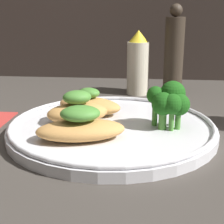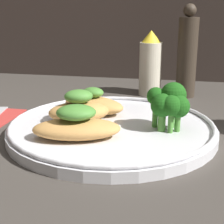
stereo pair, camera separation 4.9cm
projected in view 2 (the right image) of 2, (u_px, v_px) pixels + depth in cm
name	position (u px, v px, depth cm)	size (l,w,h in cm)	color
ground_plane	(112.00, 137.00, 50.68)	(180.00, 180.00, 1.00)	#3D3833
plate	(112.00, 128.00, 50.25)	(30.25, 30.25, 2.00)	silver
grilled_meat_front	(77.00, 126.00, 44.60)	(12.55, 8.27, 4.53)	tan
grilled_meat_middle	(79.00, 109.00, 51.45)	(10.58, 8.75, 4.84)	tan
grilled_meat_back	(93.00, 104.00, 55.73)	(11.94, 8.75, 4.19)	tan
broccoli_bunch	(169.00, 102.00, 47.11)	(6.06, 5.43, 6.60)	#4C8E38
sauce_bottle	(150.00, 65.00, 71.60)	(4.65, 4.65, 13.45)	beige
pepper_grinder	(187.00, 55.00, 69.53)	(3.97, 3.97, 18.63)	#382D23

